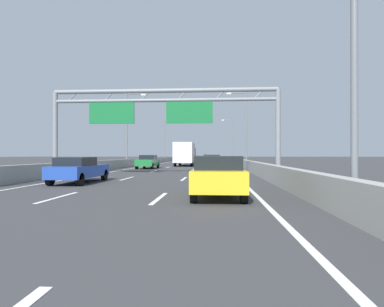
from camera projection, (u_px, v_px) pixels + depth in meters
ground_plane at (203, 159)px, 98.57m from camera, size 260.00×260.00×0.00m
lane_dash_left_1 at (58, 197)px, 11.42m from camera, size 0.16×3.00×0.01m
lane_dash_left_2 at (127, 178)px, 20.40m from camera, size 0.16×3.00×0.01m
lane_dash_left_3 at (154, 171)px, 29.38m from camera, size 0.16×3.00×0.01m
lane_dash_left_4 at (168, 167)px, 38.35m from camera, size 0.16×3.00×0.01m
lane_dash_left_5 at (177, 165)px, 47.33m from camera, size 0.16×3.00×0.01m
lane_dash_left_6 at (183, 163)px, 56.31m from camera, size 0.16×3.00×0.01m
lane_dash_left_7 at (187, 162)px, 65.29m from camera, size 0.16×3.00×0.01m
lane_dash_left_8 at (191, 161)px, 74.26m from camera, size 0.16×3.00×0.01m
lane_dash_left_9 at (193, 160)px, 83.24m from camera, size 0.16×3.00×0.01m
lane_dash_left_10 at (195, 160)px, 92.22m from camera, size 0.16×3.00×0.01m
lane_dash_left_11 at (197, 159)px, 101.20m from camera, size 0.16×3.00×0.01m
lane_dash_left_12 at (199, 159)px, 110.17m from camera, size 0.16×3.00×0.01m
lane_dash_left_13 at (200, 159)px, 119.15m from camera, size 0.16×3.00×0.01m
lane_dash_left_14 at (201, 158)px, 128.13m from camera, size 0.16×3.00×0.01m
lane_dash_left_15 at (202, 158)px, 137.11m from camera, size 0.16×3.00×0.01m
lane_dash_left_16 at (203, 158)px, 146.08m from camera, size 0.16×3.00×0.01m
lane_dash_left_17 at (203, 158)px, 155.06m from camera, size 0.16×3.00×0.01m
lane_dash_right_1 at (159, 198)px, 11.17m from camera, size 0.16×3.00×0.01m
lane_dash_right_2 at (184, 179)px, 20.14m from camera, size 0.16×3.00×0.01m
lane_dash_right_3 at (193, 171)px, 29.12m from camera, size 0.16×3.00×0.01m
lane_dash_right_4 at (199, 167)px, 38.10m from camera, size 0.16×3.00×0.01m
lane_dash_right_5 at (202, 165)px, 47.08m from camera, size 0.16×3.00×0.01m
lane_dash_right_6 at (204, 163)px, 56.05m from camera, size 0.16×3.00×0.01m
lane_dash_right_7 at (205, 162)px, 65.03m from camera, size 0.16×3.00×0.01m
lane_dash_right_8 at (206, 161)px, 74.01m from camera, size 0.16×3.00×0.01m
lane_dash_right_9 at (207, 160)px, 82.99m from camera, size 0.16×3.00×0.01m
lane_dash_right_10 at (208, 160)px, 91.96m from camera, size 0.16×3.00×0.01m
lane_dash_right_11 at (209, 159)px, 100.94m from camera, size 0.16×3.00×0.01m
lane_dash_right_12 at (209, 159)px, 109.92m from camera, size 0.16×3.00×0.01m
lane_dash_right_13 at (210, 159)px, 118.90m from camera, size 0.16×3.00×0.01m
lane_dash_right_14 at (210, 158)px, 127.87m from camera, size 0.16×3.00×0.01m
lane_dash_right_15 at (210, 158)px, 136.85m from camera, size 0.16×3.00×0.01m
lane_dash_right_16 at (211, 158)px, 145.83m from camera, size 0.16×3.00×0.01m
lane_dash_right_17 at (211, 158)px, 154.81m from camera, size 0.16×3.00×0.01m
edge_line_left at (181, 160)px, 86.98m from camera, size 0.16×176.00×0.01m
edge_line_right at (221, 160)px, 86.23m from camera, size 0.16×176.00×0.01m
barrier_left at (183, 158)px, 109.04m from camera, size 0.45×220.00×0.95m
barrier_right at (224, 158)px, 108.06m from camera, size 0.45×220.00×0.95m
sign_gantry at (161, 109)px, 23.68m from camera, size 16.83×0.36×6.36m
streetlamp_right_near at (346, 19)px, 9.25m from camera, size 2.58×0.28×9.50m
streetlamp_left_mid at (128, 125)px, 41.90m from camera, size 2.58×0.28×9.50m
streetlamp_right_mid at (244, 124)px, 40.85m from camera, size 2.58×0.28×9.50m
streetlamp_left_far at (166, 137)px, 73.49m from camera, size 2.58×0.28×9.50m
streetlamp_right_far at (232, 137)px, 72.44m from camera, size 2.58×0.28×9.50m
yellow_car at (218, 175)px, 11.69m from camera, size 1.78×4.57×1.47m
black_car at (185, 157)px, 82.34m from camera, size 1.73×4.68×1.50m
silver_car at (205, 156)px, 132.42m from camera, size 1.86×4.17×1.50m
green_car at (148, 162)px, 34.97m from camera, size 1.81×4.64×1.46m
blue_car at (79, 169)px, 17.25m from camera, size 1.70×4.57×1.38m
orange_car at (214, 160)px, 42.95m from camera, size 1.86×4.60×1.49m
box_truck at (185, 153)px, 43.13m from camera, size 2.40×8.01×3.06m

